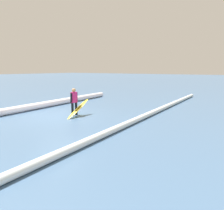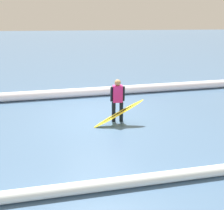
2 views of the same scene
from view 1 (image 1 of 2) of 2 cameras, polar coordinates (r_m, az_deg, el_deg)
The scene contains 5 objects.
ground_plane at distance 11.89m, azimuth -14.84°, elevation -3.04°, with size 186.84×186.84×0.00m, color #456588.
surfer at distance 11.74m, azimuth -10.68°, elevation 1.32°, with size 0.52×0.22×1.57m.
surfboard at distance 11.57m, azimuth -9.50°, elevation -1.00°, with size 1.84×0.41×0.90m.
wave_crest_foreground at distance 13.72m, azimuth -24.10°, elevation -0.94°, with size 0.43×0.43×17.01m, color white.
wave_crest_midground at distance 10.17m, azimuth 6.78°, elevation -4.21°, with size 0.27×0.27×23.25m, color white.
Camera 1 is at (7.52, 8.82, 2.65)m, focal length 32.33 mm.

